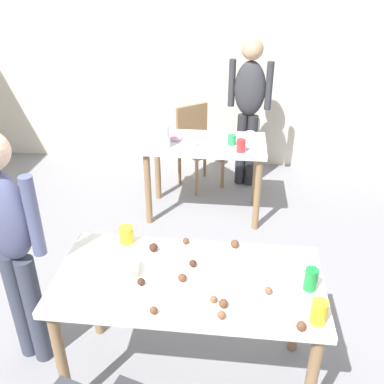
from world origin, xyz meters
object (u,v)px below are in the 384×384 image
object	(u,v)px
person_adult_far	(249,101)
mixing_bowl	(121,269)
person_girl_near	(10,237)
dining_table_near	(189,292)
soda_can	(311,279)
pitcher_far	(163,136)
chair_far_table	(197,141)
dining_table_far	(205,154)

from	to	relation	value
person_adult_far	mixing_bowl	distance (m)	2.70
person_girl_near	dining_table_near	bearing A→B (deg)	-3.37
dining_table_near	soda_can	xyz separation A→B (m)	(0.61, -0.02, 0.16)
pitcher_far	chair_far_table	bearing A→B (deg)	74.69
person_girl_near	mixing_bowl	xyz separation A→B (m)	(0.62, -0.07, -0.11)
dining_table_near	mixing_bowl	world-z (taller)	mixing_bowl
chair_far_table	soda_can	size ratio (longest dim) A/B	7.13
mixing_bowl	person_girl_near	bearing A→B (deg)	173.80
dining_table_near	soda_can	distance (m)	0.64
dining_table_far	mixing_bowl	distance (m)	1.95
mixing_bowl	pitcher_far	distance (m)	1.75
dining_table_far	soda_can	xyz separation A→B (m)	(0.69, -1.93, 0.18)
soda_can	pitcher_far	xyz separation A→B (m)	(-1.05, 1.76, 0.04)
dining_table_far	pitcher_far	distance (m)	0.45
dining_table_far	chair_far_table	distance (m)	0.67
person_girl_near	person_adult_far	world-z (taller)	person_adult_far
dining_table_far	person_girl_near	size ratio (longest dim) A/B	0.75
soda_can	dining_table_near	bearing A→B (deg)	178.12
dining_table_far	chair_far_table	world-z (taller)	chair_far_table
chair_far_table	mixing_bowl	world-z (taller)	chair_far_table
dining_table_near	person_girl_near	world-z (taller)	person_girl_near
person_girl_near	soda_can	world-z (taller)	person_girl_near
dining_table_near	person_girl_near	xyz separation A→B (m)	(-0.98, 0.06, 0.24)
chair_far_table	person_adult_far	distance (m)	0.69
dining_table_near	mixing_bowl	distance (m)	0.38
person_adult_far	soda_can	distance (m)	2.64
person_girl_near	pitcher_far	distance (m)	1.77
dining_table_far	pitcher_far	xyz separation A→B (m)	(-0.36, -0.17, 0.22)
dining_table_far	mixing_bowl	bearing A→B (deg)	-98.32
person_girl_near	pitcher_far	world-z (taller)	person_girl_near
person_girl_near	mixing_bowl	size ratio (longest dim) A/B	8.00
dining_table_far	pitcher_far	world-z (taller)	pitcher_far
person_girl_near	mixing_bowl	world-z (taller)	person_girl_near
dining_table_near	chair_far_table	distance (m)	2.57
dining_table_far	pitcher_far	size ratio (longest dim) A/B	5.53
chair_far_table	mixing_bowl	size ratio (longest dim) A/B	4.67
chair_far_table	pitcher_far	world-z (taller)	pitcher_far
person_adult_far	mixing_bowl	size ratio (longest dim) A/B	8.39
person_adult_far	soda_can	world-z (taller)	person_adult_far
dining_table_far	chair_far_table	bearing A→B (deg)	101.83
dining_table_far	mixing_bowl	size ratio (longest dim) A/B	6.00
dining_table_far	person_adult_far	size ratio (longest dim) A/B	0.72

